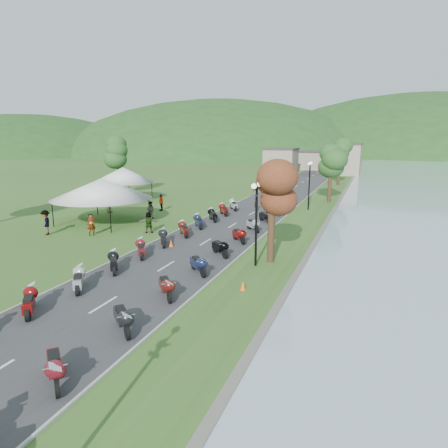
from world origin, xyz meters
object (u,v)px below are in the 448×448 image
(pedestrian_a, at_px, (92,235))
(pedestrian_b, at_px, (151,219))
(pedestrian_c, at_px, (47,235))
(vendor_tent_main, at_px, (102,201))

(pedestrian_a, relative_size, pedestrian_b, 1.01)
(pedestrian_b, relative_size, pedestrian_c, 0.88)
(vendor_tent_main, height_order, pedestrian_b, vendor_tent_main)
(pedestrian_a, bearing_deg, vendor_tent_main, 69.71)
(vendor_tent_main, relative_size, pedestrian_a, 3.36)
(pedestrian_a, relative_size, pedestrian_c, 0.89)
(pedestrian_a, bearing_deg, pedestrian_c, 150.11)
(pedestrian_a, distance_m, pedestrian_c, 3.68)
(vendor_tent_main, height_order, pedestrian_c, vendor_tent_main)
(vendor_tent_main, xyz_separation_m, pedestrian_b, (3.27, 2.71, -2.00))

